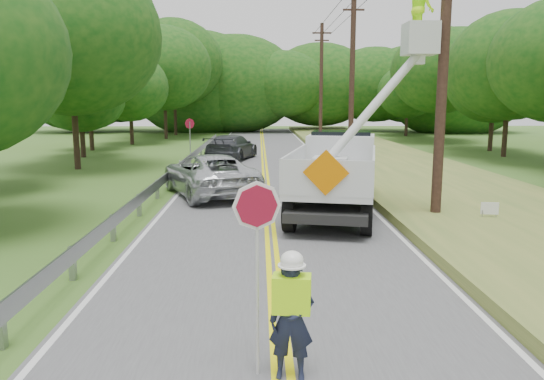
{
  "coord_description": "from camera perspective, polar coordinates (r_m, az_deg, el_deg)",
  "views": [
    {
      "loc": [
        -0.31,
        -6.32,
        3.6
      ],
      "look_at": [
        0.0,
        6.0,
        1.5
      ],
      "focal_mm": 34.65,
      "sensor_mm": 36.0,
      "label": 1
    }
  ],
  "objects": [
    {
      "name": "ground",
      "position": [
        7.28,
        1.25,
        -19.97
      ],
      "size": [
        140.0,
        140.0,
        0.0
      ],
      "primitive_type": "plane",
      "color": "#395E1A",
      "rests_on": "ground"
    },
    {
      "name": "road",
      "position": [
        20.64,
        -0.55,
        -0.35
      ],
      "size": [
        7.2,
        96.0,
        0.03
      ],
      "color": "#515053",
      "rests_on": "ground"
    },
    {
      "name": "guardrail",
      "position": [
        21.76,
        -11.24,
        1.44
      ],
      "size": [
        0.18,
        48.0,
        0.77
      ],
      "color": "gray",
      "rests_on": "ground"
    },
    {
      "name": "utility_poles",
      "position": [
        23.99,
        11.69,
        13.47
      ],
      "size": [
        1.6,
        43.3,
        10.0
      ],
      "color": "black",
      "rests_on": "ground"
    },
    {
      "name": "tall_grass_verge",
      "position": [
        21.9,
        18.36,
        0.11
      ],
      "size": [
        7.0,
        96.0,
        0.3
      ],
      "primitive_type": "cube",
      "color": "#576E32",
      "rests_on": "ground"
    },
    {
      "name": "treeline_left",
      "position": [
        40.65,
        -15.37,
        13.05
      ],
      "size": [
        11.11,
        55.54,
        12.03
      ],
      "color": "#332319",
      "rests_on": "ground"
    },
    {
      "name": "treeline_horizon",
      "position": [
        62.37,
        -0.07,
        11.42
      ],
      "size": [
        58.68,
        15.02,
        12.64
      ],
      "color": "#104512",
      "rests_on": "ground"
    },
    {
      "name": "flagger",
      "position": [
        6.9,
        2.01,
        -12.93
      ],
      "size": [
        1.06,
        0.45,
        2.59
      ],
      "color": "#191E33",
      "rests_on": "road"
    },
    {
      "name": "bucket_truck",
      "position": [
        17.69,
        7.7,
        3.01
      ],
      "size": [
        4.53,
        7.49,
        6.96
      ],
      "color": "black",
      "rests_on": "road"
    },
    {
      "name": "suv_silver",
      "position": [
        20.28,
        -6.83,
        1.7
      ],
      "size": [
        4.51,
        6.25,
        1.58
      ],
      "primitive_type": "imported",
      "rotation": [
        0.0,
        0.0,
        3.51
      ],
      "color": "silver",
      "rests_on": "road"
    },
    {
      "name": "suv_darkgrey",
      "position": [
        32.38,
        -4.4,
        4.66
      ],
      "size": [
        3.41,
        5.68,
        1.54
      ],
      "primitive_type": "imported",
      "rotation": [
        0.0,
        0.0,
        2.89
      ],
      "color": "#383B41",
      "rests_on": "road"
    },
    {
      "name": "stop_sign_permanent",
      "position": [
        28.92,
        -8.91,
        5.95
      ],
      "size": [
        0.48,
        0.35,
        2.66
      ],
      "color": "gray",
      "rests_on": "ground"
    },
    {
      "name": "yard_sign",
      "position": [
        16.32,
        22.57,
        -1.96
      ],
      "size": [
        0.5,
        0.1,
        0.73
      ],
      "color": "white",
      "rests_on": "ground"
    }
  ]
}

